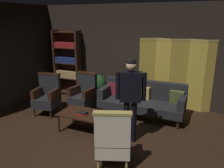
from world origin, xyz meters
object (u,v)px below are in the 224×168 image
at_px(coffee_table, 83,115).
at_px(potted_plant, 98,86).
at_px(velvet_couch, 142,99).
at_px(bookshelf, 68,62).
at_px(armchair_wing_right, 84,94).
at_px(book_black_cloth, 82,112).
at_px(armchair_wing_left, 47,95).
at_px(folding_screen, 179,73).
at_px(book_red_leather, 82,114).
at_px(standing_figure, 131,93).
at_px(armchair_gilt_accent, 113,139).

relative_size(coffee_table, potted_plant, 1.21).
bearing_deg(velvet_couch, bookshelf, 164.65).
distance_m(armchair_wing_right, book_black_cloth, 1.15).
distance_m(velvet_couch, armchair_wing_left, 2.44).
relative_size(folding_screen, book_red_leather, 10.06).
height_order(armchair_wing_right, standing_figure, standing_figure).
bearing_deg(potted_plant, armchair_wing_right, -89.73).
height_order(bookshelf, armchair_wing_left, bookshelf).
xyz_separation_m(bookshelf, armchair_gilt_accent, (2.83, -2.91, -0.56)).
distance_m(armchair_wing_left, standing_figure, 2.52).
height_order(standing_figure, book_red_leather, standing_figure).
distance_m(folding_screen, bookshelf, 3.43).
relative_size(coffee_table, armchair_wing_left, 0.96).
bearing_deg(armchair_wing_left, book_red_leather, -21.66).
xyz_separation_m(standing_figure, potted_plant, (-1.62, 1.74, -0.55)).
distance_m(armchair_wing_right, potted_plant, 0.79).
bearing_deg(bookshelf, armchair_wing_left, -75.43).
xyz_separation_m(armchair_wing_right, book_black_cloth, (0.55, -1.02, -0.03)).
distance_m(folding_screen, standing_figure, 2.26).
distance_m(folding_screen, velvet_couch, 1.26).
height_order(folding_screen, armchair_wing_left, folding_screen).
bearing_deg(book_black_cloth, coffee_table, 111.93).
bearing_deg(book_red_leather, folding_screen, 53.46).
distance_m(folding_screen, book_red_leather, 2.85).
height_order(coffee_table, book_red_leather, book_red_leather).
bearing_deg(folding_screen, bookshelf, -177.75).
bearing_deg(armchair_wing_right, armchair_gilt_accent, -48.28).
xyz_separation_m(velvet_couch, armchair_wing_right, (-1.49, -0.36, 0.04)).
relative_size(velvet_couch, potted_plant, 2.56).
xyz_separation_m(coffee_table, armchair_gilt_accent, (1.09, -0.86, 0.12)).
xyz_separation_m(bookshelf, armchair_wing_right, (1.21, -1.10, -0.56)).
height_order(bookshelf, standing_figure, bookshelf).
relative_size(armchair_wing_left, standing_figure, 0.61).
distance_m(velvet_couch, armchair_gilt_accent, 2.17).
height_order(bookshelf, potted_plant, bookshelf).
bearing_deg(book_red_leather, standing_figure, 3.55).
height_order(folding_screen, coffee_table, folding_screen).
height_order(armchair_gilt_accent, armchair_wing_left, same).
distance_m(armchair_gilt_accent, standing_figure, 1.01).
height_order(armchair_gilt_accent, standing_figure, standing_figure).
bearing_deg(potted_plant, armchair_gilt_accent, -58.14).
xyz_separation_m(folding_screen, coffee_table, (-1.69, -2.18, -0.61)).
height_order(armchair_gilt_accent, potted_plant, armchair_gilt_accent).
distance_m(armchair_gilt_accent, armchair_wing_right, 2.43).
bearing_deg(book_black_cloth, folding_screen, 53.46).
bearing_deg(velvet_couch, book_black_cloth, -124.31).
xyz_separation_m(velvet_couch, potted_plant, (-1.49, 0.44, 0.03)).
bearing_deg(armchair_gilt_accent, armchair_wing_left, 151.14).
bearing_deg(armchair_wing_left, armchair_gilt_accent, -28.86).
distance_m(velvet_couch, book_black_cloth, 1.66).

